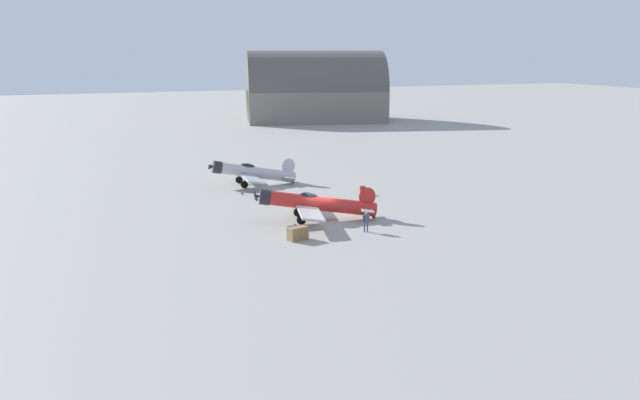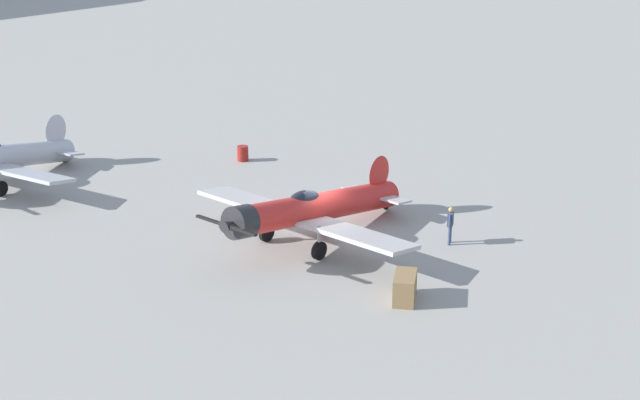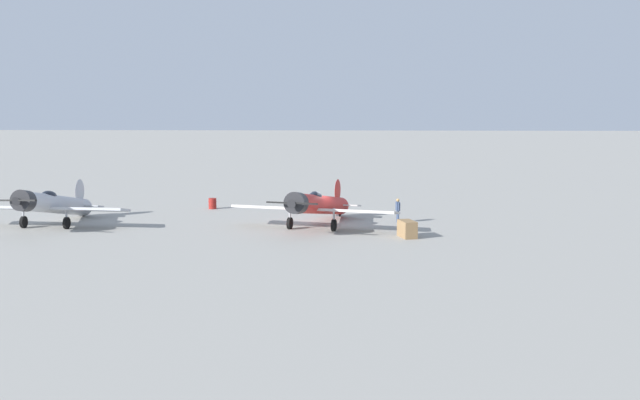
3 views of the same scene
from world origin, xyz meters
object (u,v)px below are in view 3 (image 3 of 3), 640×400
airplane_mid_apron (52,204)px  ground_crew_mechanic (398,208)px  equipment_crate (407,229)px  airplane_foreground (318,205)px  fuel_drum (213,204)px

airplane_mid_apron → ground_crew_mechanic: 23.78m
ground_crew_mechanic → equipment_crate: bearing=81.5°
airplane_foreground → airplane_mid_apron: bearing=-74.4°
airplane_foreground → airplane_mid_apron: 18.11m
ground_crew_mechanic → airplane_mid_apron: bearing=-4.7°
airplane_foreground → ground_crew_mechanic: 6.05m
airplane_mid_apron → airplane_foreground: bearing=95.9°
airplane_mid_apron → fuel_drum: (-9.34, -9.17, -1.06)m
airplane_foreground → fuel_drum: (8.77, -9.09, -1.10)m
airplane_foreground → airplane_mid_apron: airplane_mid_apron is taller
airplane_mid_apron → equipment_crate: 24.18m
fuel_drum → ground_crew_mechanic: bearing=154.9°
equipment_crate → fuel_drum: equipment_crate is taller
airplane_foreground → ground_crew_mechanic: size_ratio=6.66×
airplane_mid_apron → equipment_crate: (-23.88, 3.69, -0.96)m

